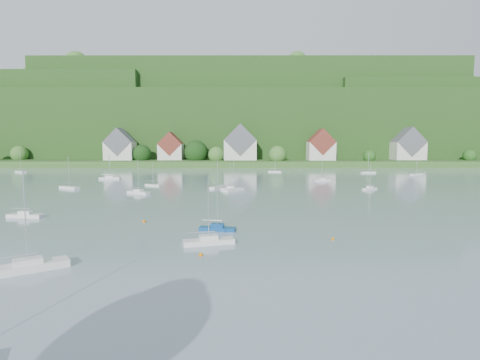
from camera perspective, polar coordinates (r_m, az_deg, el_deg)
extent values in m
cube|color=#2A4E1D|center=(205.85, -1.35, 2.73)|extent=(600.00, 60.00, 3.00)
cube|color=#123912|center=(280.69, -0.98, 7.29)|extent=(620.00, 160.00, 40.00)
cube|color=#123912|center=(307.74, -30.46, 7.12)|extent=(200.00, 120.00, 52.00)
cube|color=#123912|center=(276.03, 1.10, 8.98)|extent=(240.00, 130.00, 60.00)
cube|color=#123912|center=(303.26, 31.02, 6.75)|extent=(200.00, 110.00, 48.00)
sphere|color=#194715|center=(221.70, 30.86, 3.08)|extent=(6.45, 6.45, 6.45)
sphere|color=#326123|center=(227.29, -29.85, 3.35)|extent=(8.61, 8.61, 8.61)
sphere|color=#326123|center=(189.88, -3.53, 3.74)|extent=(8.19, 8.19, 8.19)
sphere|color=#326123|center=(200.03, -16.54, 3.45)|extent=(6.49, 6.49, 6.49)
sphere|color=#326123|center=(202.03, 12.03, 4.11)|extent=(12.16, 12.16, 12.16)
sphere|color=#326123|center=(186.42, 5.59, 3.74)|extent=(8.73, 8.73, 8.73)
sphere|color=black|center=(197.64, -14.31, 3.75)|extent=(9.32, 9.32, 9.32)
sphere|color=#194715|center=(197.57, 18.62, 3.34)|extent=(6.24, 6.24, 6.24)
sphere|color=black|center=(217.20, 22.96, 3.54)|extent=(8.16, 8.16, 8.16)
sphere|color=black|center=(193.22, -6.52, 4.10)|extent=(11.92, 11.92, 11.92)
sphere|color=#326123|center=(268.25, -28.52, 13.53)|extent=(10.52, 10.52, 10.52)
sphere|color=#194715|center=(285.93, -18.67, 13.37)|extent=(10.29, 10.29, 10.29)
sphere|color=black|center=(270.03, -16.15, 13.80)|extent=(7.18, 7.18, 7.18)
sphere|color=#194715|center=(267.21, 7.77, 16.01)|extent=(12.83, 12.83, 12.83)
sphere|color=#326123|center=(256.20, -10.48, 16.24)|extent=(8.18, 8.18, 8.18)
sphere|color=#194715|center=(289.26, -0.75, 15.25)|extent=(12.73, 12.73, 12.73)
sphere|color=#194715|center=(266.40, 17.85, 15.78)|extent=(11.50, 11.50, 11.50)
sphere|color=#194715|center=(289.97, 11.53, 15.19)|extent=(14.65, 14.65, 14.65)
sphere|color=#326123|center=(244.06, 8.48, 16.96)|extent=(11.95, 11.95, 11.95)
sphere|color=#194715|center=(273.75, 25.71, 15.15)|extent=(9.76, 9.76, 9.76)
sphere|color=#326123|center=(288.55, -10.73, 14.98)|extent=(7.07, 7.07, 7.07)
sphere|color=black|center=(253.46, -1.95, 16.44)|extent=(8.21, 8.21, 8.21)
sphere|color=#326123|center=(278.25, -5.91, 15.59)|extent=(12.24, 12.24, 12.24)
sphere|color=#326123|center=(275.66, 24.34, 15.10)|extent=(9.00, 9.00, 9.00)
sphere|color=#326123|center=(265.99, -23.06, 15.70)|extent=(13.65, 13.65, 13.65)
sphere|color=#194715|center=(284.40, 20.50, 14.90)|extent=(8.03, 8.03, 8.03)
sphere|color=#326123|center=(282.98, 20.29, 12.75)|extent=(14.97, 14.97, 14.97)
sphere|color=#194715|center=(273.84, 16.07, 12.93)|extent=(9.78, 9.78, 9.78)
sphere|color=#194715|center=(286.63, 24.23, 12.40)|extent=(12.02, 12.02, 12.02)
sphere|color=black|center=(277.99, 29.35, 12.39)|extent=(11.57, 11.57, 11.57)
sphere|color=#194715|center=(259.19, 27.76, 13.05)|extent=(12.65, 12.65, 12.65)
sphere|color=#326123|center=(273.64, 31.03, 12.31)|extent=(8.28, 8.28, 8.28)
sphere|color=black|center=(317.11, 31.63, 11.22)|extent=(7.47, 7.47, 7.47)
sphere|color=#326123|center=(272.03, 20.84, 12.83)|extent=(9.48, 9.48, 9.48)
sphere|color=#194715|center=(273.10, -9.64, 11.91)|extent=(12.01, 12.01, 12.01)
sphere|color=black|center=(283.44, 24.19, 11.37)|extent=(15.08, 15.08, 15.08)
sphere|color=#326123|center=(294.02, 21.07, 11.30)|extent=(15.99, 15.99, 15.99)
sphere|color=black|center=(279.57, -1.77, 11.97)|extent=(15.72, 15.72, 15.72)
sphere|color=#194715|center=(275.14, 1.30, 11.88)|extent=(10.54, 10.54, 10.54)
sphere|color=black|center=(347.47, -31.83, 9.69)|extent=(8.74, 8.74, 8.74)
cube|color=beige|center=(201.74, -17.31, 4.13)|extent=(14.00, 10.00, 9.00)
cube|color=#53545A|center=(201.69, -17.35, 5.40)|extent=(14.00, 10.40, 14.00)
cube|color=beige|center=(197.73, -10.18, 4.12)|extent=(12.00, 9.00, 8.00)
cube|color=maroon|center=(197.67, -10.20, 5.28)|extent=(12.00, 9.36, 12.00)
cube|color=beige|center=(193.57, 0.04, 4.48)|extent=(16.00, 11.00, 10.00)
cube|color=#53545A|center=(193.53, 0.04, 5.96)|extent=(16.00, 11.44, 16.00)
cube|color=beige|center=(195.69, 11.87, 4.22)|extent=(13.00, 10.00, 9.00)
cube|color=maroon|center=(195.64, 11.89, 5.54)|extent=(13.00, 10.40, 13.00)
cube|color=beige|center=(213.21, 23.59, 3.98)|extent=(15.00, 10.00, 9.00)
cube|color=#53545A|center=(213.16, 23.64, 5.19)|extent=(15.00, 10.40, 15.00)
cube|color=silver|center=(41.69, -28.88, -11.25)|extent=(6.89, 5.55, 0.70)
cube|color=silver|center=(41.53, -28.92, -10.45)|extent=(2.80, 2.51, 0.50)
cylinder|color=silver|center=(40.63, -29.20, -4.84)|extent=(0.10, 0.10, 8.75)
cylinder|color=silver|center=(41.29, -30.43, -9.68)|extent=(3.23, 2.23, 0.08)
cube|color=navy|center=(52.61, -3.35, -7.23)|extent=(5.07, 2.25, 0.49)
cube|color=navy|center=(52.50, -3.36, -6.71)|extent=(1.86, 1.26, 0.50)
cylinder|color=silver|center=(51.97, -3.37, -3.67)|extent=(0.10, 0.10, 6.13)
cylinder|color=silver|center=(52.55, -4.14, -5.98)|extent=(2.67, 0.57, 0.08)
cube|color=silver|center=(45.89, -4.66, -9.10)|extent=(6.23, 3.23, 0.60)
cube|color=silver|center=(45.75, -4.66, -8.43)|extent=(2.34, 1.70, 0.50)
cylinder|color=silver|center=(45.03, -4.70, -4.11)|extent=(0.10, 0.10, 7.49)
cylinder|color=silver|center=(45.45, -5.79, -7.70)|extent=(3.20, 0.97, 0.08)
cube|color=silver|center=(70.33, -29.17, -4.64)|extent=(5.73, 2.12, 0.56)
cube|color=silver|center=(70.24, -29.19, -4.21)|extent=(2.06, 1.29, 0.50)
cylinder|color=silver|center=(69.80, -29.32, -1.58)|extent=(0.10, 0.10, 7.00)
cylinder|color=silver|center=(70.63, -29.78, -3.66)|extent=(3.07, 0.38, 0.08)
sphere|color=#DB7100|center=(41.54, -5.81, -11.12)|extent=(0.44, 0.44, 0.44)
sphere|color=#DB7100|center=(49.26, 13.58, -8.57)|extent=(0.39, 0.39, 0.39)
sphere|color=#DB7100|center=(59.67, -14.01, -6.09)|extent=(0.50, 0.50, 0.50)
cube|color=silver|center=(94.50, -0.91, -1.44)|extent=(5.27, 5.46, 0.59)
cylinder|color=silver|center=(94.09, -0.91, 0.98)|extent=(0.10, 0.10, 7.42)
cylinder|color=silver|center=(93.73, -1.29, -0.77)|extent=(2.29, 2.43, 0.08)
cube|color=silver|center=(130.98, -18.74, 0.25)|extent=(6.59, 2.40, 0.65)
cube|color=silver|center=(130.93, -18.75, 0.50)|extent=(2.37, 1.47, 0.50)
cylinder|color=silver|center=(130.67, -18.80, 2.15)|extent=(0.10, 0.10, 8.06)
cylinder|color=silver|center=(131.11, -19.17, 0.78)|extent=(3.54, 0.41, 0.08)
cube|color=silver|center=(152.35, 24.69, 0.74)|extent=(6.04, 4.87, 0.61)
cylinder|color=silver|center=(152.09, 24.76, 2.30)|extent=(0.10, 0.10, 7.67)
cylinder|color=silver|center=(151.48, 24.53, 1.18)|extent=(2.84, 1.96, 0.08)
cube|color=silver|center=(102.23, 18.65, -1.24)|extent=(4.48, 3.95, 0.47)
cube|color=silver|center=(102.18, 18.66, -0.97)|extent=(1.86, 1.74, 0.50)
cylinder|color=silver|center=(101.92, 18.71, 0.53)|extent=(0.10, 0.10, 5.86)
cylinder|color=silver|center=(101.52, 18.46, -0.63)|extent=(2.07, 1.67, 0.08)
cube|color=silver|center=(107.75, -12.74, -0.74)|extent=(4.79, 2.99, 0.46)
cylinder|color=silver|center=(107.46, -12.78, 0.92)|extent=(0.10, 0.10, 5.81)
cylinder|color=silver|center=(108.04, -13.05, -0.13)|extent=(2.39, 1.06, 0.08)
cube|color=silver|center=(99.97, -3.34, -1.07)|extent=(4.01, 5.66, 0.56)
cylinder|color=silver|center=(99.60, -3.35, 1.08)|extent=(0.10, 0.10, 6.98)
cylinder|color=silver|center=(99.13, -3.60, -0.45)|extent=(1.52, 2.75, 0.08)
cube|color=silver|center=(96.55, -1.48, -1.32)|extent=(5.30, 2.31, 0.51)
cube|color=silver|center=(96.49, -1.48, -1.02)|extent=(1.94, 1.30, 0.50)
cylinder|color=silver|center=(96.20, -1.48, 0.73)|extent=(0.10, 0.10, 6.41)
cylinder|color=silver|center=(96.31, -1.93, -0.64)|extent=(2.79, 0.57, 0.08)
cube|color=silver|center=(108.17, -23.93, -1.03)|extent=(6.17, 4.50, 0.61)
cylinder|color=silver|center=(107.81, -24.02, 1.15)|extent=(0.10, 0.10, 7.64)
cylinder|color=silver|center=(108.79, -24.25, -0.36)|extent=(2.97, 1.72, 0.08)
cube|color=silver|center=(92.21, -14.78, -1.81)|extent=(5.93, 4.23, 0.59)
cube|color=silver|center=(92.14, -14.79, -1.48)|extent=(2.35, 1.98, 0.50)
cylinder|color=silver|center=(91.79, -14.84, 0.64)|extent=(0.10, 0.10, 7.32)
cylinder|color=silver|center=(92.67, -15.19, -1.04)|extent=(2.87, 1.60, 0.08)
cube|color=silver|center=(156.51, 18.43, 1.08)|extent=(5.86, 2.37, 0.57)
cylinder|color=silver|center=(156.27, 18.48, 2.48)|extent=(0.10, 0.10, 7.12)
cylinder|color=silver|center=(156.05, 18.17, 1.51)|extent=(3.11, 0.51, 0.08)
cube|color=silver|center=(120.18, 12.04, -0.06)|extent=(5.38, 2.56, 0.52)
cube|color=silver|center=(120.13, 12.04, 0.18)|extent=(1.99, 1.39, 0.50)
cylinder|color=silver|center=(119.89, 12.07, 1.60)|extent=(0.10, 0.10, 6.48)
cylinder|color=silver|center=(119.75, 11.71, 0.48)|extent=(2.80, 0.71, 0.08)
cube|color=silver|center=(174.61, -29.71, 1.08)|extent=(6.09, 5.25, 0.63)
cylinder|color=silver|center=(174.38, -29.78, 2.48)|extent=(0.10, 0.10, 7.90)
cylinder|color=silver|center=(175.41, -29.85, 1.49)|extent=(2.81, 2.18, 0.08)
cube|color=silver|center=(141.22, -18.68, 0.60)|extent=(4.23, 5.39, 0.54)
cylinder|color=silver|center=(140.97, -18.73, 2.09)|extent=(0.10, 0.10, 6.79)
cylinder|color=silver|center=(141.92, -18.78, 1.10)|extent=(1.69, 2.55, 0.08)
cube|color=silver|center=(153.72, 5.19, 1.26)|extent=(5.44, 3.08, 0.52)
cylinder|color=silver|center=(153.49, 5.21, 2.58)|extent=(0.10, 0.10, 6.56)
cylinder|color=silver|center=(153.83, 4.91, 1.70)|extent=(2.76, 1.00, 0.08)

